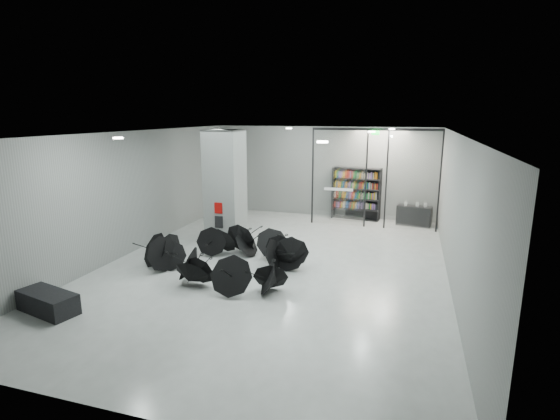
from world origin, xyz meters
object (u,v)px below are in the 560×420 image
(shop_counter, at_px, (414,216))
(column, at_px, (225,187))
(bookshelf, at_px, (356,194))
(bench, at_px, (48,302))
(umbrella_cluster, at_px, (229,259))

(shop_counter, bearing_deg, column, -135.45)
(column, xyz_separation_m, bookshelf, (4.09, 4.75, -0.87))
(bench, distance_m, bookshelf, 12.69)
(bookshelf, bearing_deg, umbrella_cluster, -100.77)
(column, xyz_separation_m, bench, (-1.62, -6.55, -1.75))
(bench, height_order, shop_counter, shop_counter)
(column, distance_m, umbrella_cluster, 3.41)
(column, bearing_deg, shop_counter, 33.26)
(column, xyz_separation_m, shop_counter, (6.56, 4.30, -1.59))
(bookshelf, distance_m, shop_counter, 2.61)
(bench, relative_size, umbrella_cluster, 0.29)
(bench, distance_m, shop_counter, 13.58)
(shop_counter, bearing_deg, bookshelf, -179.04)
(column, bearing_deg, bookshelf, 49.29)
(column, distance_m, bookshelf, 6.33)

